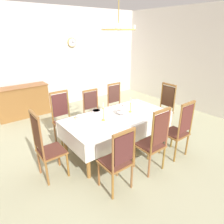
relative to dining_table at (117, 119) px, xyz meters
name	(u,v)px	position (x,y,z in m)	size (l,w,h in m)	color
ground	(121,151)	(0.00, -0.14, -0.69)	(6.74, 6.84, 0.04)	#ABAC89
back_wall	(50,59)	(0.00, 3.32, 0.86)	(6.74, 0.08, 3.06)	silver
right_wall	(215,62)	(3.41, -0.14, 0.86)	(0.08, 6.84, 3.06)	silver
dining_table	(117,119)	(0.00, 0.00, 0.00)	(2.16, 1.08, 0.74)	#9D6A32
tablecloth	(117,120)	(0.00, 0.00, -0.01)	(2.18, 1.10, 0.35)	white
chair_south_a	(118,159)	(-0.76, -0.94, -0.11)	(0.44, 0.42, 1.09)	#945B2F
chair_north_a	(63,118)	(-0.76, 0.95, -0.08)	(0.44, 0.42, 1.16)	olive
chair_south_b	(154,141)	(0.03, -0.95, -0.06)	(0.44, 0.42, 1.21)	#996631
chair_north_b	(94,111)	(0.03, 0.94, -0.12)	(0.44, 0.42, 1.06)	#925A2E
chair_south_c	(179,129)	(0.75, -0.95, -0.08)	(0.44, 0.42, 1.17)	olive
chair_north_c	(117,104)	(0.75, 0.94, -0.10)	(0.44, 0.42, 1.10)	#9C5928
chair_head_west	(46,146)	(-1.49, 0.00, -0.06)	(0.42, 0.44, 1.22)	#995828
chair_head_east	(164,107)	(1.49, 0.00, -0.08)	(0.42, 0.44, 1.17)	olive
soup_tureen	(123,110)	(0.13, 0.00, 0.17)	(0.24, 0.24, 0.20)	white
candlestick_west	(103,113)	(-0.35, 0.00, 0.23)	(0.07, 0.07, 0.37)	gold
candlestick_east	(130,107)	(0.35, 0.00, 0.20)	(0.07, 0.07, 0.32)	gold
bowl_near_left	(80,116)	(-0.63, 0.40, 0.10)	(0.17, 0.17, 0.04)	white
bowl_near_right	(134,101)	(0.88, 0.42, 0.10)	(0.17, 0.17, 0.04)	white
bowl_far_left	(96,111)	(-0.23, 0.43, 0.10)	(0.20, 0.20, 0.05)	white
bowl_far_right	(113,109)	(0.15, 0.36, 0.09)	(0.15, 0.15, 0.03)	white
spoon_primary	(75,118)	(-0.74, 0.43, 0.08)	(0.05, 0.18, 0.01)	gold
spoon_secondary	(137,100)	(0.99, 0.45, 0.08)	(0.04, 0.18, 0.01)	gold
sideboard	(23,102)	(-1.07, 3.00, -0.22)	(1.44, 0.48, 0.90)	olive
mounted_clock	(72,42)	(0.75, 3.25, 1.34)	(0.28, 0.06, 0.28)	#D1B251
chandelier	(118,29)	(0.00, 0.00, 1.71)	(0.60, 0.59, 0.66)	gold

